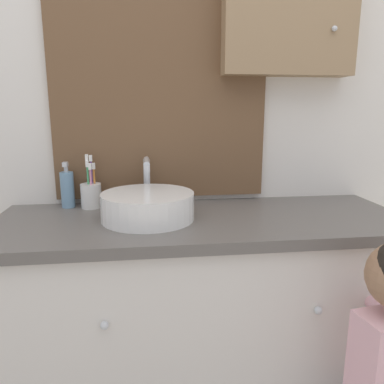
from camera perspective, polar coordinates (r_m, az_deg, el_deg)
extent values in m
cube|color=silver|center=(1.49, 0.02, 15.76)|extent=(3.20, 0.06, 2.50)
cube|color=brown|center=(1.44, -4.91, 17.51)|extent=(0.80, 0.02, 0.92)
cube|color=#B2C1CC|center=(1.44, -4.90, 17.53)|extent=(0.74, 0.01, 0.86)
sphere|color=silver|center=(1.53, 20.90, 22.25)|extent=(0.02, 0.02, 0.02)
cube|color=silver|center=(1.44, 1.53, -20.22)|extent=(1.35, 0.47, 0.77)
cube|color=#605B56|center=(1.27, 1.64, -4.65)|extent=(1.39, 0.51, 0.03)
sphere|color=silver|center=(1.13, -13.19, -19.19)|extent=(0.02, 0.02, 0.02)
sphere|color=silver|center=(1.23, 18.69, -16.73)|extent=(0.02, 0.02, 0.02)
cylinder|color=white|center=(1.24, -6.75, -2.15)|extent=(0.30, 0.30, 0.09)
cylinder|color=silver|center=(1.23, -6.80, -0.30)|extent=(0.25, 0.25, 0.01)
cylinder|color=silver|center=(1.40, -6.88, 1.39)|extent=(0.02, 0.02, 0.18)
cylinder|color=silver|center=(1.32, -6.95, 4.57)|extent=(0.02, 0.14, 0.02)
cylinder|color=silver|center=(1.25, -6.91, 3.59)|extent=(0.02, 0.02, 0.02)
sphere|color=white|center=(1.41, -3.43, -0.39)|extent=(0.06, 0.06, 0.06)
cylinder|color=silver|center=(1.42, -15.10, -0.55)|extent=(0.07, 0.07, 0.09)
cylinder|color=orange|center=(1.42, -14.63, 1.20)|extent=(0.01, 0.01, 0.15)
cube|color=white|center=(1.40, -14.77, 3.84)|extent=(0.01, 0.02, 0.02)
cylinder|color=#8E56B7|center=(1.43, -15.00, 1.82)|extent=(0.01, 0.01, 0.18)
cube|color=white|center=(1.41, -15.19, 5.00)|extent=(0.01, 0.02, 0.02)
cylinder|color=#3884DB|center=(1.42, -15.56, 1.83)|extent=(0.01, 0.01, 0.18)
cube|color=white|center=(1.41, -15.75, 5.09)|extent=(0.01, 0.02, 0.02)
cylinder|color=#47B26B|center=(1.41, -15.52, 1.29)|extent=(0.01, 0.01, 0.16)
cube|color=white|center=(1.40, -15.69, 4.15)|extent=(0.01, 0.02, 0.02)
cylinder|color=pink|center=(1.40, -15.13, 1.05)|extent=(0.01, 0.01, 0.15)
cube|color=white|center=(1.38, -15.29, 3.77)|extent=(0.01, 0.02, 0.02)
cylinder|color=#6B93B2|center=(1.45, -18.44, 0.32)|extent=(0.05, 0.05, 0.13)
cylinder|color=silver|center=(1.44, -18.65, 3.32)|extent=(0.01, 0.01, 0.02)
cube|color=silver|center=(1.43, -18.77, 4.02)|extent=(0.02, 0.03, 0.02)
cylinder|color=beige|center=(1.32, 25.21, -14.51)|extent=(0.08, 0.26, 0.04)
cylinder|color=orange|center=(1.39, 21.96, -10.99)|extent=(0.02, 0.05, 0.12)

